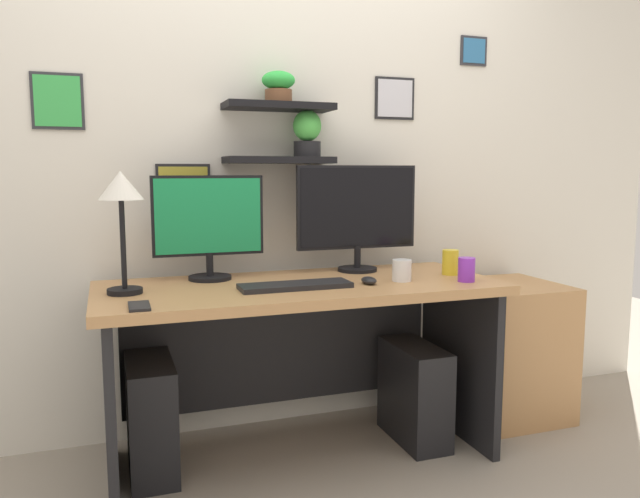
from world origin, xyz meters
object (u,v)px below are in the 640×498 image
monitor_left (208,223)px  cell_phone (139,306)px  pen_cup (466,270)px  computer_tower_right (415,393)px  keyboard (295,286)px  desk_lamp (121,199)px  desk (297,330)px  computer_mouse (369,280)px  computer_tower_left (151,417)px  drawer_cabinet (511,349)px  water_cup (450,262)px  monitor_right (357,213)px  coffee_mug (402,270)px

monitor_left → cell_phone: (-0.31, -0.47, -0.23)m
pen_cup → computer_tower_right: bearing=125.4°
keyboard → desk_lamp: (-0.63, 0.11, 0.34)m
monitor_left → pen_cup: (1.00, -0.40, -0.19)m
desk → pen_cup: bearing=-20.1°
computer_mouse → computer_tower_left: size_ratio=0.20×
pen_cup → keyboard: bearing=172.5°
desk → keyboard: 0.27m
drawer_cabinet → cell_phone: bearing=-168.3°
monitor_left → pen_cup: bearing=-22.1°
water_cup → monitor_right: bearing=146.4°
desk → computer_tower_right: desk is taller
drawer_cabinet → water_cup: bearing=-163.1°
computer_mouse → pen_cup: pen_cup is taller
desk → computer_tower_right: size_ratio=3.73×
monitor_right → coffee_mug: bearing=-76.3°
monitor_right → computer_mouse: 0.42m
computer_tower_right → monitor_left: bearing=165.7°
cell_phone → desk: bearing=25.6°
desk → monitor_left: monitor_left is taller
desk_lamp → pen_cup: size_ratio=4.57×
computer_mouse → computer_tower_right: (0.28, 0.10, -0.55)m
water_cup → pen_cup: bearing=-99.0°
monitor_left → monitor_right: (0.67, 0.00, 0.03)m
monitor_right → coffee_mug: monitor_right is taller
pen_cup → coffee_mug: bearing=158.6°
keyboard → computer_mouse: 0.31m
monitor_left → pen_cup: size_ratio=4.65×
coffee_mug → computer_tower_left: 1.18m
monitor_right → computer_tower_right: (0.19, -0.22, -0.80)m
desk_lamp → drawer_cabinet: size_ratio=0.69×
desk → monitor_right: (0.34, 0.16, 0.48)m
desk → monitor_right: size_ratio=2.85×
monitor_left → keyboard: 0.48m
desk_lamp → coffee_mug: size_ratio=5.08×
computer_mouse → water_cup: bearing=12.1°
pen_cup → desk: bearing=159.9°
computer_mouse → monitor_left: bearing=151.2°
cell_phone → drawer_cabinet: (1.77, 0.37, -0.43)m
coffee_mug → computer_tower_right: (0.12, 0.09, -0.58)m
computer_tower_left → desk_lamp: bearing=-141.7°
water_cup → computer_mouse: bearing=-167.9°
monitor_right → pen_cup: bearing=-51.4°
cell_phone → computer_tower_right: cell_phone is taller
desk → monitor_right: monitor_right is taller
coffee_mug → computer_tower_right: coffee_mug is taller
keyboard → coffee_mug: bearing=0.5°
keyboard → pen_cup: size_ratio=4.40×
monitor_right → desk: bearing=-154.3°
desk_lamp → cell_phone: bearing=-81.9°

